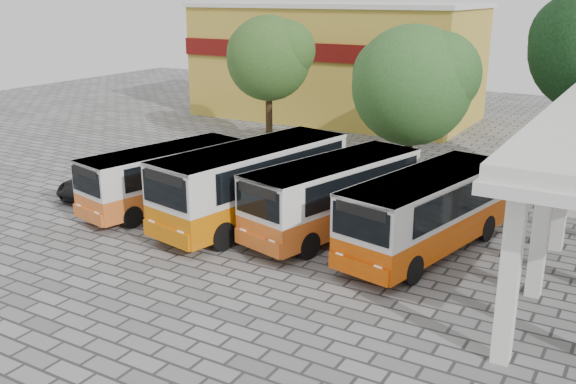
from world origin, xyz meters
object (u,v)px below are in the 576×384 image
Objects in this scene: bus_centre_left at (253,180)px; parked_car at (99,180)px; bus_centre_right at (334,192)px; bus_far_right at (427,209)px; bus_far_left at (164,174)px.

parked_car is (-8.48, -0.25, -1.22)m from bus_centre_left.
bus_centre_right is 3.76m from bus_far_right.
parked_car is (-4.17, 0.15, -0.92)m from bus_far_left.
bus_centre_left is (4.31, 0.40, 0.30)m from bus_far_left.
bus_centre_right is (7.60, 1.06, 0.13)m from bus_far_left.
bus_centre_right reaches higher than parked_car.
bus_far_right is 15.58m from parked_car.
bus_centre_left reaches higher than bus_far_right.
bus_far_right is (11.36, 0.91, 0.14)m from bus_far_left.
parked_car is at bearing -160.91° from bus_centre_right.
bus_centre_left reaches higher than bus_far_left.
bus_centre_left is at bearing -153.99° from bus_centre_right.
bus_centre_left is 8.57m from parked_car.
bus_far_right is at bearing 17.61° from bus_far_left.
bus_far_right reaches higher than bus_centre_right.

